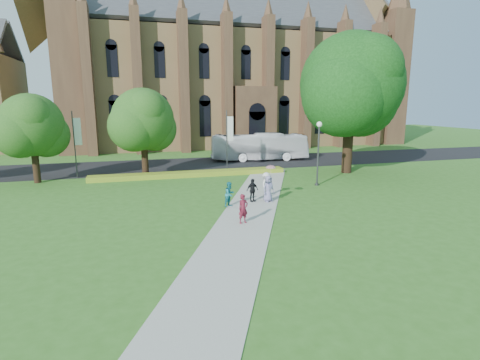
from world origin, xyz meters
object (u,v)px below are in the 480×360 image
object	(u,v)px
tour_coach	(259,147)
pedestrian_0	(243,209)
streetlamp	(318,146)
large_tree	(351,85)

from	to	relation	value
tour_coach	pedestrian_0	bearing A→B (deg)	165.53
tour_coach	streetlamp	bearing A→B (deg)	-173.03
streetlamp	large_tree	xyz separation A→B (m)	(5.50, 4.50, 5.07)
tour_coach	large_tree	bearing A→B (deg)	-144.05
streetlamp	pedestrian_0	size ratio (longest dim) A/B	3.14
streetlamp	tour_coach	xyz separation A→B (m)	(-0.11, 14.45, -1.68)
streetlamp	pedestrian_0	distance (m)	12.05
large_tree	tour_coach	bearing A→B (deg)	119.43
large_tree	tour_coach	xyz separation A→B (m)	(-5.61, 9.95, -6.75)
streetlamp	pedestrian_0	world-z (taller)	streetlamp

